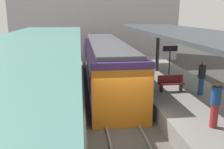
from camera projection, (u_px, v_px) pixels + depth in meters
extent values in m
plane|color=#383835|center=(124.00, 137.00, 10.37)|extent=(80.00, 80.00, 0.00)
cube|color=gray|center=(31.00, 131.00, 9.78)|extent=(4.40, 28.00, 1.00)
cube|color=gray|center=(210.00, 121.00, 10.72)|extent=(4.40, 28.00, 1.00)
cube|color=#59544C|center=(124.00, 134.00, 10.34)|extent=(3.20, 28.00, 0.20)
cube|color=slate|center=(107.00, 132.00, 10.21)|extent=(0.08, 28.00, 0.14)
cube|color=slate|center=(141.00, 130.00, 10.39)|extent=(0.08, 28.00, 0.14)
cube|color=#472D6B|center=(106.00, 65.00, 16.83)|extent=(2.70, 13.38, 2.90)
cube|color=orange|center=(123.00, 100.00, 10.39)|extent=(2.65, 0.08, 2.60)
cube|color=black|center=(86.00, 60.00, 16.57)|extent=(0.04, 12.31, 0.76)
cube|color=black|center=(126.00, 60.00, 16.91)|extent=(0.04, 12.31, 0.76)
cube|color=#515156|center=(106.00, 42.00, 16.46)|extent=(2.16, 12.71, 0.20)
cylinder|color=#333335|center=(50.00, 54.00, 16.73)|extent=(0.24, 0.24, 2.84)
cube|color=slate|center=(31.00, 42.00, 10.31)|extent=(4.18, 21.00, 0.16)
cylinder|color=#333335|center=(158.00, 50.00, 17.65)|extent=(0.24, 0.24, 3.03)
cube|color=#3D4247|center=(201.00, 35.00, 11.20)|extent=(4.18, 21.00, 0.16)
cube|color=black|center=(161.00, 88.00, 13.09)|extent=(0.08, 0.32, 0.40)
cube|color=black|center=(181.00, 87.00, 13.23)|extent=(0.08, 0.32, 0.40)
cube|color=maroon|center=(171.00, 84.00, 13.10)|extent=(1.40, 0.40, 0.06)
cube|color=maroon|center=(170.00, 79.00, 13.22)|extent=(1.40, 0.06, 0.40)
cylinder|color=#262628|center=(169.00, 64.00, 14.85)|extent=(0.08, 0.08, 2.20)
cube|color=black|center=(170.00, 49.00, 14.62)|extent=(0.90, 0.06, 0.32)
cylinder|color=navy|center=(201.00, 86.00, 12.61)|extent=(0.28, 0.28, 0.86)
cylinder|color=#232328|center=(202.00, 72.00, 12.42)|extent=(0.36, 0.36, 0.68)
sphere|color=tan|center=(203.00, 63.00, 12.32)|extent=(0.22, 0.22, 0.22)
cylinder|color=maroon|center=(214.00, 116.00, 8.91)|extent=(0.28, 0.28, 0.91)
cylinder|color=navy|center=(216.00, 95.00, 8.72)|extent=(0.36, 0.36, 0.65)
sphere|color=#936B4C|center=(217.00, 84.00, 8.62)|extent=(0.22, 0.22, 0.22)
cube|color=#B7B2B7|center=(95.00, 10.00, 28.31)|extent=(18.00, 6.00, 11.00)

